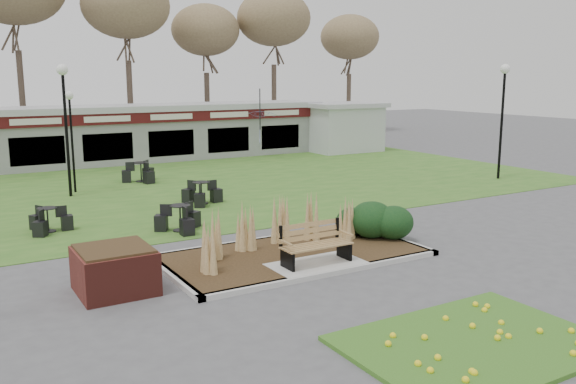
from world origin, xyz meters
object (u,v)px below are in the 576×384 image
food_pavilion (100,135)px  service_hut (342,126)px  bistro_set_c (180,222)px  park_bench (314,243)px  lamp_post_far_right (503,96)px  bistro_set_a (141,175)px  patio_umbrella (260,127)px  bistro_set_d (202,196)px  lamp_post_mid_left (64,101)px  bistro_set_b (48,224)px  lamp_post_mid_right (71,119)px  brick_planter (115,269)px

food_pavilion → service_hut: food_pavilion is taller
bistro_set_c → park_bench: bearing=-72.8°
park_bench → lamp_post_far_right: (13.57, 6.32, 2.95)m
bistro_set_a → patio_umbrella: bearing=28.8°
bistro_set_c → bistro_set_d: bearing=58.1°
lamp_post_mid_left → bistro_set_b: bearing=-107.7°
service_hut → lamp_post_far_right: 11.62m
food_pavilion → bistro_set_d: size_ratio=16.97×
food_pavilion → lamp_post_far_right: lamp_post_far_right is taller
lamp_post_far_right → lamp_post_mid_right: bearing=159.6°
brick_planter → food_pavilion: food_pavilion is taller
brick_planter → bistro_set_d: bearing=55.6°
park_bench → bistro_set_d: 7.95m
service_hut → lamp_post_mid_right: size_ratio=1.15×
park_bench → bistro_set_b: size_ratio=1.30×
lamp_post_mid_left → lamp_post_mid_right: bearing=66.9°
lamp_post_far_right → bistro_set_c: 15.47m
lamp_post_mid_right → bistro_set_b: size_ratio=2.91×
bistro_set_a → bistro_set_b: 8.33m
food_pavilion → bistro_set_c: 15.08m
lamp_post_far_right → lamp_post_mid_left: bearing=162.3°
lamp_post_mid_left → bistro_set_b: (-1.63, -5.10, -3.24)m
bistro_set_c → service_hut: bearing=41.0°
park_bench → lamp_post_mid_right: (-2.80, 12.39, 2.20)m
service_hut → bistro_set_d: (-13.00, -9.83, -1.17)m
bistro_set_d → patio_umbrella: patio_umbrella is taller
food_pavilion → brick_planter: bearing=-103.1°
lamp_post_mid_right → bistro_set_d: size_ratio=2.63×
brick_planter → bistro_set_c: bearing=53.8°
bistro_set_b → brick_planter: bearing=-86.6°
brick_planter → service_hut: size_ratio=0.34×
food_pavilion → bistro_set_c: size_ratio=17.34×
lamp_post_mid_right → patio_umbrella: lamp_post_mid_right is taller
bistro_set_a → bistro_set_b: bistro_set_a is taller
lamp_post_mid_left → patio_umbrella: size_ratio=1.84×
lamp_post_far_right → patio_umbrella: bearing=115.8°
service_hut → bistro_set_c: size_ratio=3.10×
bistro_set_d → lamp_post_mid_left: bearing=134.1°
service_hut → bistro_set_d: bearing=-142.9°
brick_planter → bistro_set_d: (4.90, 7.17, -0.20)m
lamp_post_mid_right → food_pavilion: bearing=69.0°
service_hut → bistro_set_b: 21.44m
bistro_set_a → brick_planter: bearing=-109.5°
bistro_set_b → bistro_set_c: 3.74m
brick_planter → patio_umbrella: bearing=53.8°
lamp_post_mid_left → park_bench: bearing=-75.0°
bistro_set_d → park_bench: bearing=-93.6°
food_pavilion → patio_umbrella: food_pavilion is taller
lamp_post_mid_left → lamp_post_mid_right: size_ratio=1.25×
food_pavilion → bistro_set_a: (0.07, -6.36, -1.18)m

